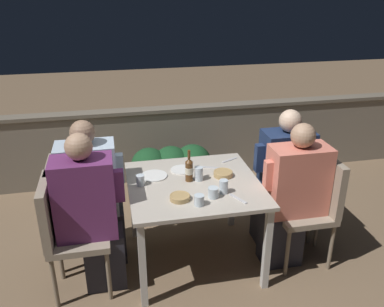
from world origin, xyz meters
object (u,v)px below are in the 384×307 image
(chair_right_near, at_px, (315,200))
(chair_right_far, at_px, (302,182))
(person_purple_stripe, at_px, (91,214))
(potted_plant, at_px, (291,156))
(person_blue_shirt, at_px, (94,195))
(chair_left_far, at_px, (69,205))
(person_coral_top, at_px, (292,197))
(chair_left_near, at_px, (64,226))
(person_navy_jumper, at_px, (281,178))
(beer_bottle, at_px, (189,169))

(chair_right_near, distance_m, chair_right_far, 0.32)
(person_purple_stripe, relative_size, potted_plant, 1.75)
(person_blue_shirt, bearing_deg, chair_right_far, -0.39)
(chair_left_far, xyz_separation_m, person_coral_top, (1.76, -0.33, 0.05))
(chair_left_near, height_order, person_coral_top, person_coral_top)
(potted_plant, bearing_deg, chair_left_near, -154.54)
(chair_left_near, xyz_separation_m, person_navy_jumper, (1.81, 0.30, 0.06))
(chair_right_near, distance_m, beer_bottle, 1.06)
(person_purple_stripe, bearing_deg, person_coral_top, -0.76)
(person_purple_stripe, xyz_separation_m, chair_right_near, (1.77, -0.02, -0.08))
(chair_right_far, relative_size, beer_bottle, 3.53)
(person_coral_top, distance_m, beer_bottle, 0.86)
(person_navy_jumper, bearing_deg, chair_right_far, 0.00)
(person_blue_shirt, xyz_separation_m, person_coral_top, (1.55, -0.33, -0.02))
(chair_right_near, xyz_separation_m, person_navy_jumper, (-0.16, 0.32, 0.06))
(person_purple_stripe, bearing_deg, beer_bottle, 13.77)
(person_blue_shirt, relative_size, beer_bottle, 4.79)
(chair_right_near, bearing_deg, person_coral_top, -180.00)
(chair_left_far, bearing_deg, potted_plant, 18.92)
(chair_right_far, relative_size, potted_plant, 1.27)
(person_coral_top, height_order, chair_right_far, person_coral_top)
(chair_left_near, height_order, chair_right_far, same)
(chair_left_near, bearing_deg, person_blue_shirt, 54.92)
(person_navy_jumper, bearing_deg, chair_right_near, -62.66)
(person_navy_jumper, xyz_separation_m, potted_plant, (0.47, 0.79, -0.18))
(chair_right_near, height_order, person_navy_jumper, person_navy_jumper)
(person_navy_jumper, height_order, beer_bottle, person_navy_jumper)
(person_navy_jumper, xyz_separation_m, beer_bottle, (-0.84, -0.11, 0.22))
(person_purple_stripe, xyz_separation_m, person_coral_top, (1.57, -0.02, -0.02))
(chair_left_far, relative_size, person_navy_jumper, 0.75)
(potted_plant, bearing_deg, person_navy_jumper, -120.58)
(chair_right_far, bearing_deg, person_blue_shirt, 179.61)
(person_blue_shirt, xyz_separation_m, beer_bottle, (0.75, -0.12, 0.21))
(person_coral_top, bearing_deg, chair_left_far, 169.40)
(beer_bottle, bearing_deg, chair_left_near, -169.03)
(chair_left_far, relative_size, chair_right_far, 1.00)
(chair_left_near, bearing_deg, beer_bottle, 10.97)
(person_blue_shirt, relative_size, person_navy_jumper, 1.02)
(chair_left_far, relative_size, person_coral_top, 0.75)
(chair_left_near, bearing_deg, chair_right_near, -0.60)
(person_coral_top, distance_m, person_navy_jumper, 0.32)
(person_coral_top, distance_m, potted_plant, 1.23)
(chair_left_near, height_order, chair_left_far, same)
(chair_left_near, relative_size, person_navy_jumper, 0.75)
(person_navy_jumper, distance_m, potted_plant, 0.93)
(chair_left_near, bearing_deg, potted_plant, 25.46)
(chair_left_far, relative_size, beer_bottle, 3.53)
(beer_bottle, xyz_separation_m, potted_plant, (1.31, 0.90, -0.39))
(person_blue_shirt, distance_m, chair_right_far, 1.80)
(chair_left_near, height_order, person_navy_jumper, person_navy_jumper)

